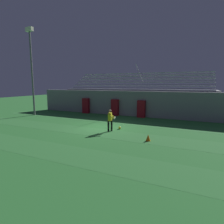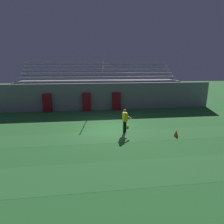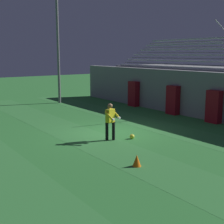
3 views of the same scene
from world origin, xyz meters
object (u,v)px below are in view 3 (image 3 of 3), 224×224
(goalkeeper, at_px, (110,119))
(padding_pillar_gate_left, at_px, (173,100))
(padding_pillar_far_left, at_px, (134,94))
(floodlight_pole, at_px, (57,25))
(padding_pillar_gate_right, at_px, (214,107))
(traffic_cone, at_px, (137,160))
(soccer_ball, at_px, (132,136))

(goalkeeper, bearing_deg, padding_pillar_gate_left, 111.49)
(padding_pillar_far_left, distance_m, floodlight_pole, 7.82)
(padding_pillar_gate_right, relative_size, traffic_cone, 4.37)
(traffic_cone, bearing_deg, floodlight_pole, 163.72)
(padding_pillar_gate_left, height_order, padding_pillar_far_left, same)
(padding_pillar_gate_left, distance_m, goalkeeper, 7.31)
(padding_pillar_gate_right, bearing_deg, soccer_ball, -90.35)
(padding_pillar_gate_right, height_order, goalkeeper, padding_pillar_gate_right)
(padding_pillar_far_left, xyz_separation_m, goalkeeper, (6.61, -6.80, 0.04))
(padding_pillar_gate_left, height_order, traffic_cone, padding_pillar_gate_left)
(floodlight_pole, xyz_separation_m, soccer_ball, (11.63, -2.10, -5.87))
(padding_pillar_gate_left, bearing_deg, soccer_ball, -62.38)
(padding_pillar_gate_left, xyz_separation_m, floodlight_pole, (-8.56, -3.77, 5.06))
(padding_pillar_gate_left, height_order, goalkeeper, padding_pillar_gate_left)
(padding_pillar_far_left, bearing_deg, padding_pillar_gate_right, 0.00)
(padding_pillar_gate_left, relative_size, traffic_cone, 4.37)
(goalkeeper, relative_size, soccer_ball, 7.59)
(padding_pillar_gate_left, bearing_deg, padding_pillar_far_left, 180.00)
(traffic_cone, bearing_deg, goalkeeper, 159.81)
(padding_pillar_gate_right, distance_m, traffic_cone, 8.51)
(floodlight_pole, distance_m, goalkeeper, 12.67)
(traffic_cone, bearing_deg, padding_pillar_far_left, 140.95)
(floodlight_pole, distance_m, soccer_ball, 13.19)
(padding_pillar_gate_left, xyz_separation_m, padding_pillar_far_left, (-3.93, 0.00, 0.00))
(padding_pillar_far_left, height_order, soccer_ball, padding_pillar_far_left)
(soccer_ball, bearing_deg, traffic_cone, -36.69)
(floodlight_pole, distance_m, traffic_cone, 16.15)
(padding_pillar_gate_right, distance_m, padding_pillar_far_left, 7.04)
(padding_pillar_far_left, bearing_deg, soccer_ball, -39.97)
(padding_pillar_gate_left, xyz_separation_m, traffic_cone, (5.92, -8.00, -0.71))
(goalkeeper, xyz_separation_m, soccer_ball, (0.39, 0.93, -0.84))
(padding_pillar_far_left, distance_m, traffic_cone, 12.71)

